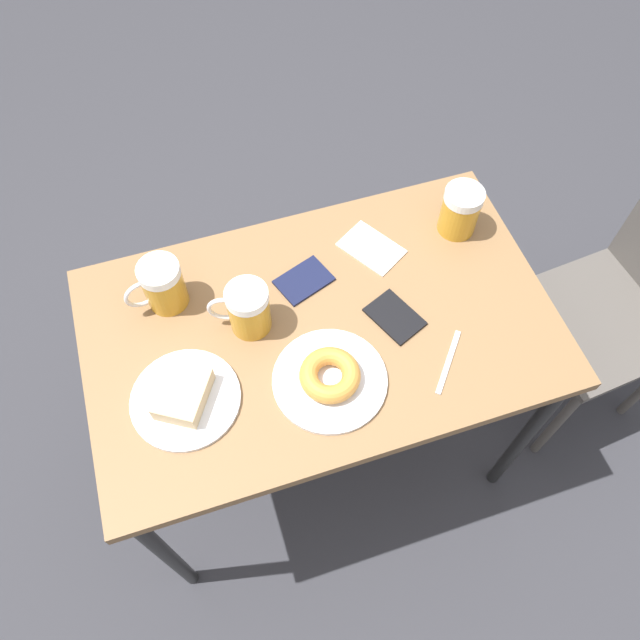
% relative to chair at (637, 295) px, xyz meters
% --- Properties ---
extents(ground_plane, '(8.00, 8.00, 0.00)m').
position_rel_chair_xyz_m(ground_plane, '(-0.05, -0.93, -0.53)').
color(ground_plane, '#333338').
extents(table, '(0.66, 1.08, 0.78)m').
position_rel_chair_xyz_m(table, '(-0.05, -0.93, 0.17)').
color(table, olive).
rests_on(table, ground_plane).
extents(chair, '(0.43, 0.43, 0.87)m').
position_rel_chair_xyz_m(chair, '(0.00, 0.00, 0.00)').
color(chair, '#514C47').
rests_on(chair, ground_plane).
extents(plate_with_cake, '(0.24, 0.24, 0.05)m').
position_rel_chair_xyz_m(plate_with_cake, '(0.04, -1.26, 0.26)').
color(plate_with_cake, silver).
rests_on(plate_with_cake, table).
extents(plate_with_donut, '(0.25, 0.25, 0.05)m').
position_rel_chair_xyz_m(plate_with_donut, '(0.10, -0.95, 0.27)').
color(plate_with_donut, silver).
rests_on(plate_with_donut, table).
extents(beer_mug_left, '(0.10, 0.14, 0.13)m').
position_rel_chair_xyz_m(beer_mug_left, '(-0.22, -1.25, 0.31)').
color(beer_mug_left, '#C68C23').
rests_on(beer_mug_left, table).
extents(beer_mug_center, '(0.13, 0.10, 0.13)m').
position_rel_chair_xyz_m(beer_mug_center, '(-0.22, -0.51, 0.31)').
color(beer_mug_center, '#C68C23').
rests_on(beer_mug_center, table).
extents(beer_mug_right, '(0.10, 0.14, 0.13)m').
position_rel_chair_xyz_m(beer_mug_right, '(-0.10, -1.08, 0.31)').
color(beer_mug_right, '#C68C23').
rests_on(beer_mug_right, table).
extents(napkin_folded, '(0.18, 0.16, 0.00)m').
position_rel_chair_xyz_m(napkin_folded, '(-0.22, -0.74, 0.25)').
color(napkin_folded, white).
rests_on(napkin_folded, table).
extents(fork, '(0.14, 0.12, 0.00)m').
position_rel_chair_xyz_m(fork, '(0.13, -0.69, 0.25)').
color(fork, silver).
rests_on(fork, table).
extents(passport_near_edge, '(0.15, 0.13, 0.01)m').
position_rel_chair_xyz_m(passport_near_edge, '(-0.01, -0.76, 0.25)').
color(passport_near_edge, black).
rests_on(passport_near_edge, table).
extents(passport_far_edge, '(0.13, 0.15, 0.01)m').
position_rel_chair_xyz_m(passport_far_edge, '(-0.17, -0.93, 0.25)').
color(passport_far_edge, '#141938').
rests_on(passport_far_edge, table).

